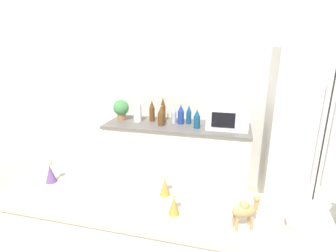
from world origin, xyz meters
TOP-DOWN VIEW (x-y plane):
  - wall_back at (0.00, 2.73)m, footprint 8.00×0.06m
  - back_counter at (-0.42, 2.40)m, footprint 1.80×0.63m
  - refrigerator at (1.12, 2.33)m, footprint 0.95×0.72m
  - potted_plant at (-1.18, 2.41)m, footprint 0.20×0.20m
  - paper_towel_roll at (-0.95, 2.41)m, footprint 0.10×0.10m
  - microwave at (0.19, 2.42)m, footprint 0.48×0.37m
  - back_bottle_0 at (-0.29, 2.47)m, footprint 0.06×0.06m
  - back_bottle_1 at (-0.77, 2.48)m, footprint 0.07×0.07m
  - back_bottle_2 at (-0.60, 2.31)m, footprint 0.08×0.08m
  - back_bottle_3 at (-0.38, 2.44)m, footprint 0.08×0.08m
  - back_bottle_4 at (-0.48, 2.45)m, footprint 0.07×0.07m
  - back_bottle_5 at (-0.16, 2.31)m, footprint 0.08×0.08m
  - back_bottle_6 at (-0.63, 2.49)m, footprint 0.07×0.07m
  - fruit_bowl at (0.63, 0.48)m, footprint 0.20×0.20m
  - camel_figurine at (0.34, 0.41)m, footprint 0.14×0.10m
  - wise_man_figurine_blue at (-0.10, 0.60)m, footprint 0.06×0.06m
  - wise_man_figurine_crimson at (-0.01, 0.44)m, footprint 0.06×0.06m
  - wise_man_figurine_purple at (-0.83, 0.57)m, footprint 0.07×0.07m

SIDE VIEW (x-z plane):
  - back_counter at x=-0.42m, z-range 0.00..0.88m
  - refrigerator at x=1.12m, z-range 0.00..1.82m
  - back_bottle_4 at x=-0.48m, z-range 0.88..1.11m
  - back_bottle_5 at x=-0.16m, z-range 0.88..1.11m
  - back_bottle_0 at x=-0.29m, z-range 0.88..1.12m
  - back_bottle_2 at x=-0.60m, z-range 0.88..1.12m
  - paper_towel_roll at x=-0.95m, z-range 0.88..1.12m
  - back_bottle_3 at x=-0.38m, z-range 0.88..1.13m
  - back_bottle_1 at x=-0.77m, z-range 0.88..1.16m
  - microwave at x=0.19m, z-range 0.88..1.16m
  - fruit_bowl at x=0.63m, z-range 1.00..1.05m
  - potted_plant at x=-1.18m, z-range 0.90..1.17m
  - back_bottle_6 at x=-0.63m, z-range 0.88..1.20m
  - wise_man_figurine_crimson at x=-0.01m, z-range 0.99..1.13m
  - wise_man_figurine_blue at x=-0.10m, z-range 0.99..1.13m
  - wise_man_figurine_purple at x=-0.83m, z-range 0.99..1.15m
  - camel_figurine at x=0.34m, z-range 1.02..1.19m
  - wall_back at x=0.00m, z-range 0.00..2.55m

